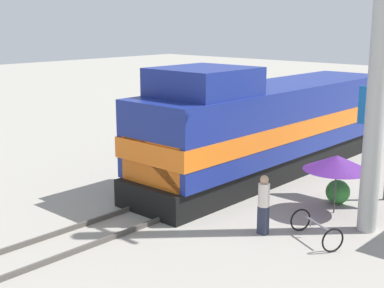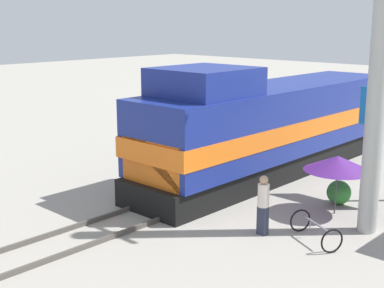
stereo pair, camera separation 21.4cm
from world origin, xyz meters
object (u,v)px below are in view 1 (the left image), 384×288
(person_bystander, at_px, (264,202))
(vendor_umbrella, at_px, (337,163))
(locomotive, at_px, (267,127))
(bicycle, at_px, (316,229))
(utility_pole, at_px, (380,52))

(person_bystander, bearing_deg, vendor_umbrella, 77.06)
(locomotive, xyz_separation_m, person_bystander, (3.67, -5.47, -0.96))
(person_bystander, height_order, bicycle, person_bystander)
(vendor_umbrella, xyz_separation_m, person_bystander, (-0.70, -3.04, -0.72))
(vendor_umbrella, bearing_deg, utility_pole, -25.88)
(person_bystander, xyz_separation_m, bicycle, (1.42, 0.58, -0.63))
(vendor_umbrella, distance_m, person_bystander, 3.20)
(locomotive, xyz_separation_m, vendor_umbrella, (4.37, -2.43, -0.25))
(person_bystander, distance_m, bicycle, 1.65)
(locomotive, bearing_deg, person_bystander, -56.15)
(vendor_umbrella, height_order, bicycle, vendor_umbrella)
(utility_pole, xyz_separation_m, bicycle, (-0.72, -1.76, -4.96))
(utility_pole, relative_size, vendor_umbrella, 4.90)
(locomotive, height_order, bicycle, locomotive)
(utility_pole, height_order, vendor_umbrella, utility_pole)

